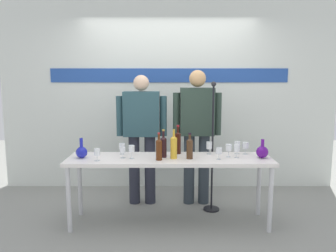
% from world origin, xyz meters
% --- Properties ---
extents(ground_plane, '(10.00, 10.00, 0.00)m').
position_xyz_m(ground_plane, '(0.00, 0.00, 0.00)').
color(ground_plane, gray).
extents(back_wall, '(4.92, 0.11, 3.00)m').
position_xyz_m(back_wall, '(0.00, 1.35, 1.50)').
color(back_wall, silver).
rests_on(back_wall, ground).
extents(display_table, '(2.27, 0.56, 0.77)m').
position_xyz_m(display_table, '(0.00, 0.00, 0.70)').
color(display_table, white).
rests_on(display_table, ground).
extents(decanter_blue_left, '(0.13, 0.13, 0.22)m').
position_xyz_m(decanter_blue_left, '(-0.97, -0.02, 0.84)').
color(decanter_blue_left, '#1C23AD').
rests_on(decanter_blue_left, display_table).
extents(decanter_blue_right, '(0.13, 0.13, 0.21)m').
position_xyz_m(decanter_blue_right, '(1.03, -0.02, 0.84)').
color(decanter_blue_right, '#541082').
rests_on(decanter_blue_right, display_table).
extents(presenter_left, '(0.65, 0.22, 1.68)m').
position_xyz_m(presenter_left, '(-0.36, 0.62, 0.97)').
color(presenter_left, '#262835').
rests_on(presenter_left, ground).
extents(presenter_right, '(0.62, 0.22, 1.74)m').
position_xyz_m(presenter_right, '(0.36, 0.62, 1.00)').
color(presenter_right, '#2C353D').
rests_on(presenter_right, ground).
extents(wine_bottle_0, '(0.07, 0.07, 0.29)m').
position_xyz_m(wine_bottle_0, '(0.22, -0.05, 0.89)').
color(wine_bottle_0, '#442B18').
rests_on(wine_bottle_0, display_table).
extents(wine_bottle_1, '(0.07, 0.07, 0.34)m').
position_xyz_m(wine_bottle_1, '(0.10, 0.19, 0.91)').
color(wine_bottle_1, '#36140C').
rests_on(wine_bottle_1, display_table).
extents(wine_bottle_2, '(0.07, 0.07, 0.30)m').
position_xyz_m(wine_bottle_2, '(-0.11, -0.11, 0.89)').
color(wine_bottle_2, '#50250D').
rests_on(wine_bottle_2, display_table).
extents(wine_bottle_3, '(0.07, 0.07, 0.33)m').
position_xyz_m(wine_bottle_3, '(0.05, -0.04, 0.90)').
color(wine_bottle_3, gold).
rests_on(wine_bottle_3, display_table).
extents(wine_bottle_4, '(0.07, 0.07, 0.31)m').
position_xyz_m(wine_bottle_4, '(-0.07, 0.02, 0.89)').
color(wine_bottle_4, black).
rests_on(wine_bottle_4, display_table).
extents(wine_glass_left_0, '(0.06, 0.06, 0.15)m').
position_xyz_m(wine_glass_left_0, '(-0.42, -0.05, 0.88)').
color(wine_glass_left_0, white).
rests_on(wine_glass_left_0, display_table).
extents(wine_glass_left_1, '(0.06, 0.06, 0.13)m').
position_xyz_m(wine_glass_left_1, '(-0.52, -0.02, 0.86)').
color(wine_glass_left_1, white).
rests_on(wine_glass_left_1, display_table).
extents(wine_glass_left_2, '(0.06, 0.06, 0.13)m').
position_xyz_m(wine_glass_left_2, '(-0.77, -0.15, 0.86)').
color(wine_glass_left_2, white).
rests_on(wine_glass_left_2, display_table).
extents(wine_glass_left_3, '(0.07, 0.07, 0.13)m').
position_xyz_m(wine_glass_left_3, '(-0.55, 0.16, 0.86)').
color(wine_glass_left_3, white).
rests_on(wine_glass_left_3, display_table).
extents(wine_glass_right_0, '(0.06, 0.06, 0.15)m').
position_xyz_m(wine_glass_right_0, '(0.46, 0.17, 0.87)').
color(wine_glass_right_0, white).
rests_on(wine_glass_right_0, display_table).
extents(wine_glass_right_1, '(0.07, 0.07, 0.13)m').
position_xyz_m(wine_glass_right_1, '(0.54, -0.08, 0.86)').
color(wine_glass_right_1, white).
rests_on(wine_glass_right_1, display_table).
extents(wine_glass_right_2, '(0.06, 0.06, 0.15)m').
position_xyz_m(wine_glass_right_2, '(0.75, -0.01, 0.87)').
color(wine_glass_right_2, white).
rests_on(wine_glass_right_2, display_table).
extents(wine_glass_right_3, '(0.07, 0.07, 0.15)m').
position_xyz_m(wine_glass_right_3, '(0.79, 0.18, 0.87)').
color(wine_glass_right_3, white).
rests_on(wine_glass_right_3, display_table).
extents(wine_glass_right_4, '(0.07, 0.07, 0.14)m').
position_xyz_m(wine_glass_right_4, '(0.88, 0.16, 0.87)').
color(wine_glass_right_4, white).
rests_on(wine_glass_right_4, display_table).
extents(wine_glass_right_5, '(0.07, 0.07, 0.15)m').
position_xyz_m(wine_glass_right_5, '(0.66, 0.03, 0.87)').
color(wine_glass_right_5, white).
rests_on(wine_glass_right_5, display_table).
extents(microphone_stand, '(0.20, 0.20, 1.60)m').
position_xyz_m(microphone_stand, '(0.53, 0.38, 0.54)').
color(microphone_stand, black).
rests_on(microphone_stand, ground).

